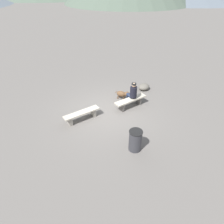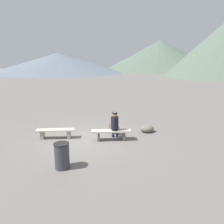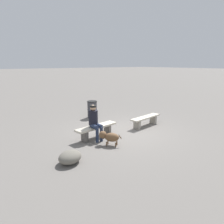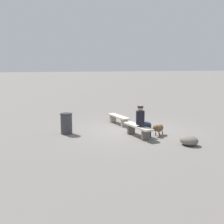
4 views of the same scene
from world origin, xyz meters
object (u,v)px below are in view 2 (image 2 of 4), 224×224
object	(u,v)px
bench_right	(111,133)
boulder	(147,129)
bench_left	(56,132)
trash_bin	(62,156)
dog	(114,128)
seated_person	(115,123)

from	to	relation	value
bench_right	boulder	world-z (taller)	bench_right
bench_left	trash_bin	bearing A→B (deg)	-75.25
dog	trash_bin	distance (m)	3.88
bench_left	boulder	world-z (taller)	bench_left
bench_right	dog	size ratio (longest dim) A/B	2.66
bench_left	bench_right	xyz separation A→B (m)	(2.59, -0.04, 0.05)
trash_bin	bench_right	bearing A→B (deg)	62.09
trash_bin	boulder	size ratio (longest dim) A/B	1.23
trash_bin	boulder	distance (m)	5.08
bench_right	seated_person	distance (m)	0.45
trash_bin	boulder	xyz separation A→B (m)	(3.14, 3.99, -0.26)
bench_right	boulder	distance (m)	2.15
seated_person	boulder	distance (m)	2.05
boulder	trash_bin	bearing A→B (deg)	-128.21
boulder	bench_left	bearing A→B (deg)	-163.77
bench_left	boulder	bearing A→B (deg)	7.92
seated_person	boulder	world-z (taller)	seated_person
bench_right	dog	xyz separation A→B (m)	(0.04, 0.89, -0.04)
boulder	seated_person	bearing A→B (deg)	-142.64
trash_bin	boulder	world-z (taller)	trash_bin
boulder	dog	bearing A→B (deg)	-166.35
bench_left	dog	bearing A→B (deg)	9.52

